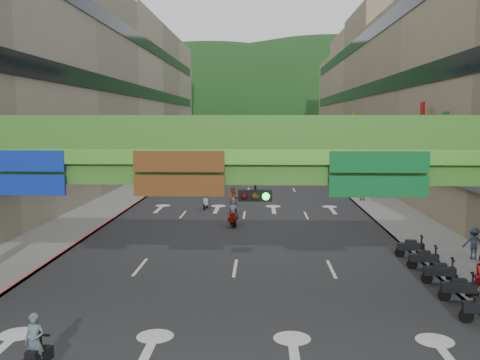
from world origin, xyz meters
TOP-DOWN VIEW (x-y plane):
  - road_slab at (0.00, 50.00)m, footprint 18.00×140.00m
  - sidewalk_left at (-11.00, 50.00)m, footprint 4.00×140.00m
  - sidewalk_right at (11.00, 50.00)m, footprint 4.00×140.00m
  - curb_left at (-9.10, 50.00)m, footprint 0.20×140.00m
  - curb_right at (9.10, 50.00)m, footprint 0.20×140.00m
  - building_row_left at (-18.93, 50.00)m, footprint 12.80×95.00m
  - building_row_right at (18.93, 50.00)m, footprint 12.80×95.00m
  - overpass_near at (0.93, 5.38)m, footprint 28.00×12.27m
  - overpass_far at (0.00, 65.00)m, footprint 28.00×2.20m
  - hill_left at (-15.00, 160.00)m, footprint 168.00×140.00m
  - hill_right at (25.00, 180.00)m, footprint 208.00×176.00m
  - bunting_string at (0.00, 30.00)m, footprint 26.00×0.36m
  - scooter_rider_near at (-4.82, 1.00)m, footprint 0.64×1.60m
  - scooter_rider_mid at (-0.81, 26.93)m, footprint 0.92×1.58m
  - scooter_rider_left at (-3.10, 28.70)m, footprint 1.01×1.60m
  - scooter_rider_far at (-0.60, 21.89)m, footprint 0.82×1.58m
  - parked_scooter_row at (8.80, 10.00)m, footprint 1.60×9.37m
  - car_silver at (-7.00, 60.18)m, footprint 1.85×4.20m
  - car_yellow at (5.44, 55.32)m, footprint 1.72×3.71m
  - pedestrian_dark at (9.80, 32.72)m, footprint 1.02×0.54m
  - pedestrian_blue at (11.64, 13.65)m, footprint 0.81×0.61m

SIDE VIEW (x-z plane):
  - hill_left at x=-15.00m, z-range -56.00..56.00m
  - hill_right at x=25.00m, z-range -64.00..64.00m
  - road_slab at x=0.00m, z-range 0.00..0.02m
  - sidewalk_left at x=-11.00m, z-range 0.00..0.15m
  - sidewalk_right at x=11.00m, z-range 0.00..0.15m
  - curb_left at x=-9.10m, z-range 0.00..0.18m
  - curb_right at x=9.10m, z-range 0.00..0.18m
  - parked_scooter_row at x=8.80m, z-range -0.02..1.06m
  - car_yellow at x=5.44m, z-range 0.00..1.23m
  - car_silver at x=-7.00m, z-range 0.00..1.34m
  - pedestrian_blue at x=11.64m, z-range 0.00..1.58m
  - pedestrian_dark at x=9.80m, z-range 0.00..1.65m
  - scooter_rider_near at x=-4.82m, z-range -0.08..1.77m
  - scooter_rider_far at x=-0.60m, z-range -0.01..1.84m
  - scooter_rider_left at x=-3.10m, z-range 0.00..2.00m
  - scooter_rider_mid at x=-0.81m, z-range 0.03..2.02m
  - overpass_near at x=0.93m, z-range 1.66..8.76m
  - overpass_far at x=0.00m, z-range 1.85..8.95m
  - bunting_string at x=0.00m, z-range 5.73..6.19m
  - building_row_left at x=-18.93m, z-range -0.04..18.96m
  - building_row_right at x=18.93m, z-range -0.04..18.96m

